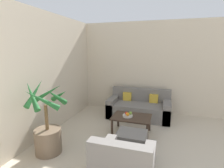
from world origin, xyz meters
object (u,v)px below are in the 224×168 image
Objects in this scene: sofa_loveseat at (139,108)px; fruit_bowl at (128,116)px; coffee_table at (132,119)px; apple_green at (130,113)px; apple_red at (126,113)px; ottoman at (131,143)px; potted_palm at (48,130)px; armchair at (125,168)px; orange_fruit at (128,114)px.

sofa_loveseat is 7.60× the size of fruit_bowl.
apple_green is at bearing 175.72° from coffee_table.
fruit_bowl is 0.06m from apple_red.
coffee_table is 0.81m from ottoman.
sofa_loveseat reaches higher than ottoman.
potted_palm is 0.80× the size of sofa_loveseat.
apple_green is (-0.03, 0.00, 0.14)m from coffee_table.
armchair is (1.53, -0.34, -0.19)m from potted_palm.
sofa_loveseat reaches higher than coffee_table.
potted_palm is 1.71m from fruit_bowl.
potted_palm is 2.63m from sofa_loveseat.
coffee_table is 0.12m from fruit_bowl.
sofa_loveseat is 3.19× the size of ottoman.
ottoman is at bearing -71.44° from orange_fruit.
sofa_loveseat reaches higher than orange_fruit.
apple_red is 0.84m from ottoman.
armchair is at bearing -79.07° from fruit_bowl.
armchair reaches higher than coffee_table.
sofa_loveseat is at bearing 87.78° from apple_green.
ottoman is at bearing 93.96° from armchair.
apple_red is (-0.12, -1.08, 0.21)m from sofa_loveseat.
fruit_bowl is at bearing 107.83° from ottoman.
armchair reaches higher than apple_green.
ottoman is (0.16, -0.78, -0.14)m from coffee_table.
sofa_loveseat is 1.98× the size of coffee_table.
fruit_bowl is at bearing 1.16° from apple_red.
ottoman is at bearing -72.17° from fruit_bowl.
fruit_bowl is 2.97× the size of orange_fruit.
orange_fruit is at bearing -94.14° from sofa_loveseat.
fruit_bowl is 0.27× the size of armchair.
ottoman is (0.27, -0.75, -0.28)m from apple_red.
fruit_bowl is 3.39× the size of apple_red.
orange_fruit is (0.04, -0.07, 0.00)m from apple_red.
armchair is at bearing -12.59° from potted_palm.
armchair is at bearing -81.27° from apple_green.
sofa_loveseat is (1.33, 2.26, -0.18)m from potted_palm.
fruit_bowl is at bearing -95.01° from sofa_loveseat.
ottoman is at bearing -78.67° from coffee_table.
coffee_table is at bearing 18.15° from apple_red.
orange_fruit is at bearing 100.97° from armchair.
orange_fruit is (-0.04, -0.10, 0.00)m from apple_green.
sofa_loveseat is at bearing 59.58° from potted_palm.
armchair is at bearing -78.05° from apple_red.
apple_red is at bearing 109.78° from ottoman.
apple_red is at bearing 101.95° from armchair.
sofa_loveseat is at bearing 94.56° from ottoman.
sofa_loveseat is at bearing 83.52° from apple_red.
coffee_table is 13.00× the size of apple_red.
coffee_table is 11.41× the size of orange_fruit.
apple_red reaches higher than fruit_bowl.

